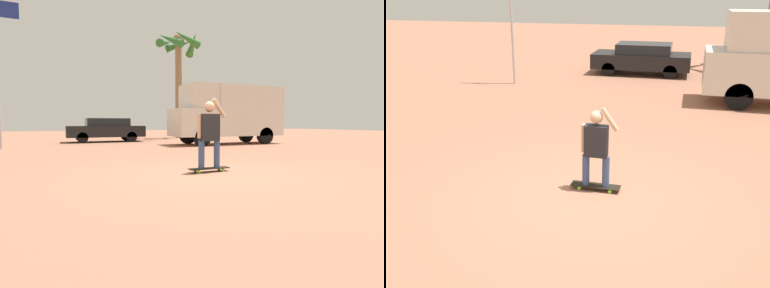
{
  "view_description": "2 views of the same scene",
  "coord_description": "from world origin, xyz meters",
  "views": [
    {
      "loc": [
        -3.03,
        -5.73,
        1.11
      ],
      "look_at": [
        -0.03,
        0.99,
        0.59
      ],
      "focal_mm": 28.0,
      "sensor_mm": 36.0,
      "label": 1
    },
    {
      "loc": [
        1.65,
        -7.13,
        3.71
      ],
      "look_at": [
        -0.32,
        0.43,
        0.86
      ],
      "focal_mm": 40.0,
      "sensor_mm": 36.0,
      "label": 2
    }
  ],
  "objects": [
    {
      "name": "ground_plane",
      "position": [
        0.0,
        0.0,
        0.0
      ],
      "size": [
        80.0,
        80.0,
        0.0
      ],
      "primitive_type": "plane",
      "color": "#A36B51"
    },
    {
      "name": "skateboard",
      "position": [
        0.08,
        0.28,
        0.08
      ],
      "size": [
        0.97,
        0.25,
        0.09
      ],
      "color": "black",
      "rests_on": "ground_plane"
    },
    {
      "name": "person_skateboarder",
      "position": [
        0.08,
        0.28,
        0.95
      ],
      "size": [
        0.72,
        0.24,
        1.59
      ],
      "color": "#384C7A",
      "rests_on": "skateboard"
    },
    {
      "name": "camper_van",
      "position": [
        5.27,
        8.05,
        1.66
      ],
      "size": [
        5.97,
        2.05,
        3.05
      ],
      "color": "black",
      "rests_on": "ground_plane"
    },
    {
      "name": "parked_car_black",
      "position": [
        -0.46,
        12.53,
        0.74
      ],
      "size": [
        4.36,
        1.89,
        1.38
      ],
      "color": "black",
      "rests_on": "ground_plane"
    },
    {
      "name": "palm_tree_near_van",
      "position": [
        5.24,
        15.23,
        6.09
      ],
      "size": [
        3.31,
        3.42,
        7.77
      ],
      "color": "#8E704C",
      "rests_on": "ground_plane"
    }
  ]
}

